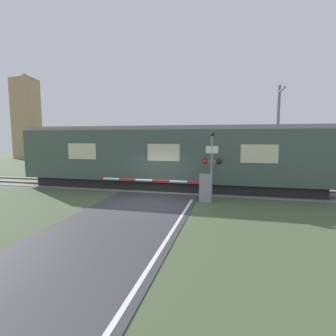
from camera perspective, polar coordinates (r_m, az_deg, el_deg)
ground_plane at (r=13.01m, az=-4.51°, el=-7.45°), size 80.00×80.00×0.00m
road_strip at (r=6.43m, az=-29.33°, el=-23.77°), size 4.63×20.00×0.02m
track_bed at (r=16.41m, az=-0.56°, el=-4.35°), size 36.00×3.20×0.13m
train at (r=16.09m, az=0.22°, el=2.41°), size 18.63×2.76×3.84m
crossing_barrier at (r=13.15m, az=6.33°, el=-4.05°), size 5.92×0.44×1.37m
signal_post at (r=12.98m, az=9.50°, el=1.20°), size 0.98×0.26×3.41m
catenary_pole at (r=17.84m, az=22.69°, el=6.66°), size 0.20×1.90×6.34m
distant_building at (r=45.36m, az=-28.46°, el=9.95°), size 3.26×3.26×12.53m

